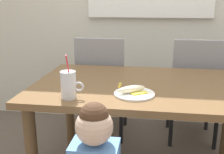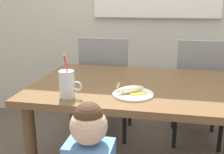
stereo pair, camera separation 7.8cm
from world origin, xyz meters
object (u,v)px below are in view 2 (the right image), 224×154
dining_chair_left (106,82)px  peeled_banana (131,90)px  milk_cup (67,86)px  dining_table (146,99)px  snack_plate (133,94)px  dining_chair_right (200,87)px

dining_chair_left → peeled_banana: 0.96m
milk_cup → peeled_banana: milk_cup is taller
dining_table → snack_plate: bearing=-104.9°
dining_chair_right → milk_cup: bearing=50.4°
milk_cup → peeled_banana: (0.33, 0.10, -0.04)m
dining_chair_left → dining_chair_right: same height
milk_cup → dining_chair_right: bearing=50.4°
milk_cup → dining_table: bearing=39.1°
dining_table → dining_chair_left: size_ratio=1.49×
dining_chair_left → snack_plate: 0.96m
dining_chair_left → milk_cup: size_ratio=3.88×
dining_table → peeled_banana: peeled_banana is taller
dining_chair_right → snack_plate: bearing=61.9°
dining_chair_left → dining_chair_right: 0.82m
dining_table → milk_cup: (-0.41, -0.33, 0.17)m
dining_table → dining_chair_right: size_ratio=1.49×
milk_cup → snack_plate: milk_cup is taller
dining_chair_right → peeled_banana: size_ratio=5.51×
peeled_banana → dining_chair_left: bearing=111.0°
dining_chair_left → dining_chair_right: (0.82, 0.02, 0.00)m
dining_table → dining_chair_left: (-0.41, 0.65, -0.11)m
dining_chair_left → snack_plate: dining_chair_left is taller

